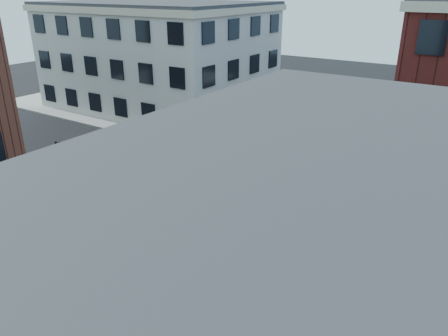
% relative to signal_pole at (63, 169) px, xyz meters
% --- Properties ---
extents(ground, '(120.00, 120.00, 0.00)m').
position_rel_signal_pole_xyz_m(ground, '(6.72, 6.68, -2.86)').
color(ground, black).
rests_on(ground, ground).
extents(sidewalk_nw, '(30.00, 30.00, 0.15)m').
position_rel_signal_pole_xyz_m(sidewalk_nw, '(-14.28, 27.68, -2.78)').
color(sidewalk_nw, gray).
rests_on(sidewalk_nw, ground).
extents(building_nw, '(22.00, 16.00, 11.00)m').
position_rel_signal_pole_xyz_m(building_nw, '(-12.28, 22.68, 2.64)').
color(building_nw, beige).
rests_on(building_nw, ground).
extents(tree_near, '(2.69, 2.69, 4.49)m').
position_rel_signal_pole_xyz_m(tree_near, '(14.28, 16.65, 0.30)').
color(tree_near, black).
rests_on(tree_near, ground).
extents(tree_far, '(2.43, 2.43, 4.07)m').
position_rel_signal_pole_xyz_m(tree_far, '(14.28, 22.65, 0.02)').
color(tree_far, black).
rests_on(tree_far, ground).
extents(signal_pole, '(1.29, 1.24, 4.60)m').
position_rel_signal_pole_xyz_m(signal_pole, '(0.00, 0.00, 0.00)').
color(signal_pole, black).
rests_on(signal_pole, ground).
extents(box_truck, '(8.73, 3.05, 3.89)m').
position_rel_signal_pole_xyz_m(box_truck, '(18.10, 4.91, -0.83)').
color(box_truck, silver).
rests_on(box_truck, ground).
extents(traffic_cone, '(0.49, 0.49, 0.69)m').
position_rel_signal_pole_xyz_m(traffic_cone, '(3.31, 1.63, -2.53)').
color(traffic_cone, red).
rests_on(traffic_cone, ground).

